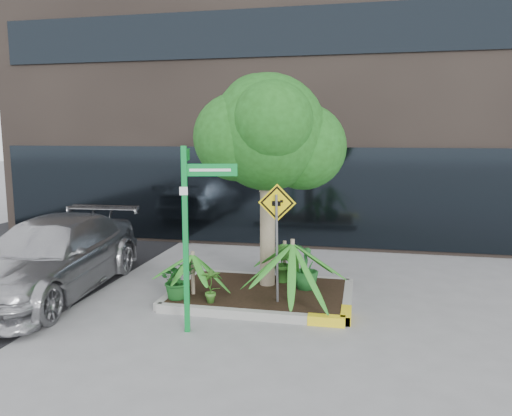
% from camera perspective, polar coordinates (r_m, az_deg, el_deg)
% --- Properties ---
extents(ground, '(80.00, 80.00, 0.00)m').
position_cam_1_polar(ground, '(9.26, -1.06, -10.73)').
color(ground, gray).
rests_on(ground, ground).
extents(planter, '(3.35, 2.36, 0.15)m').
position_cam_1_polar(planter, '(9.44, 0.71, -9.71)').
color(planter, '#9E9E99').
rests_on(planter, ground).
extents(tree, '(2.80, 2.48, 4.20)m').
position_cam_1_polar(tree, '(9.38, 1.37, 8.61)').
color(tree, gray).
rests_on(tree, ground).
extents(palm_front, '(1.28, 1.28, 1.42)m').
position_cam_1_polar(palm_front, '(8.47, 4.20, -4.06)').
color(palm_front, gray).
rests_on(palm_front, ground).
extents(palm_left, '(0.90, 0.90, 1.00)m').
position_cam_1_polar(palm_left, '(9.11, -7.26, -5.26)').
color(palm_left, gray).
rests_on(palm_left, ground).
extents(palm_back, '(0.86, 0.86, 0.96)m').
position_cam_1_polar(palm_back, '(10.06, 3.29, -4.06)').
color(palm_back, gray).
rests_on(palm_back, ground).
extents(parked_car, '(2.28, 5.03, 1.43)m').
position_cam_1_polar(parked_car, '(10.36, -22.44, -5.19)').
color(parked_car, '#ADAEB2').
rests_on(parked_car, ground).
extents(shrub_a, '(0.86, 0.86, 0.69)m').
position_cam_1_polar(shrub_a, '(9.01, -8.96, -8.08)').
color(shrub_a, '#19581E').
rests_on(shrub_a, planter).
extents(shrub_b, '(0.57, 0.57, 0.84)m').
position_cam_1_polar(shrub_b, '(9.48, 5.74, -6.72)').
color(shrub_b, '#1B5A21').
rests_on(shrub_b, planter).
extents(shrub_c, '(0.41, 0.41, 0.62)m').
position_cam_1_polar(shrub_c, '(8.74, -5.16, -8.78)').
color(shrub_c, '#3A7624').
rests_on(shrub_c, planter).
extents(shrub_d, '(0.61, 0.61, 0.79)m').
position_cam_1_polar(shrub_d, '(9.83, 3.20, -6.29)').
color(shrub_d, '#245C1A').
rests_on(shrub_d, planter).
extents(street_sign_post, '(0.98, 0.83, 2.87)m').
position_cam_1_polar(street_sign_post, '(7.63, -7.64, -1.18)').
color(street_sign_post, '#0C8833').
rests_on(street_sign_post, ground).
extents(cattle_sign, '(0.64, 0.24, 2.07)m').
position_cam_1_polar(cattle_sign, '(8.38, 2.41, -1.80)').
color(cattle_sign, slate).
rests_on(cattle_sign, ground).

